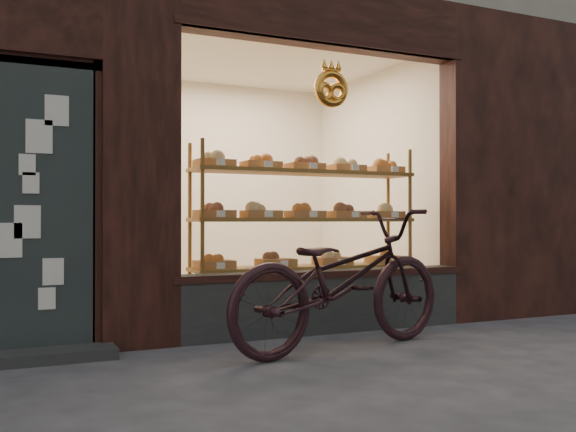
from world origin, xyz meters
name	(u,v)px	position (x,y,z in m)	size (l,w,h in m)	color
ground	(433,398)	(0.00, 0.00, 0.00)	(90.00, 90.00, 0.00)	#38393C
display_shelf	(305,232)	(0.45, 2.55, 0.89)	(2.20, 0.45, 1.70)	brown
bicycle	(342,279)	(0.19, 1.38, 0.54)	(0.72, 2.07, 1.09)	black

